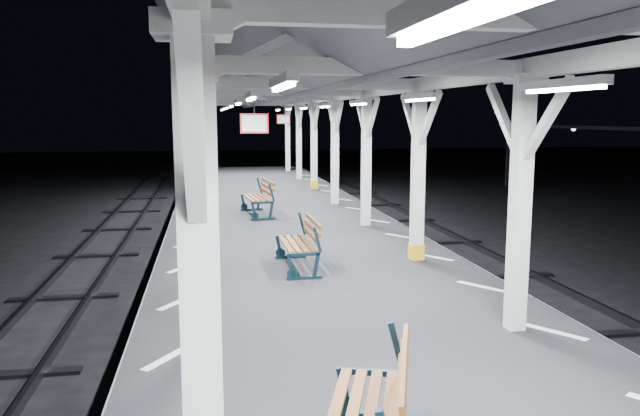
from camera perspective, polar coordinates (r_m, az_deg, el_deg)
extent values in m
plane|color=black|center=(10.30, 1.48, -13.23)|extent=(120.00, 120.00, 0.00)
cube|color=black|center=(10.12, 1.49, -10.60)|extent=(6.00, 50.00, 1.00)
cube|color=silver|center=(9.79, -12.84, -8.38)|extent=(1.00, 48.00, 0.01)
cube|color=silver|center=(10.72, 14.54, -6.97)|extent=(1.00, 48.00, 0.01)
cube|color=#2D2D33|center=(10.39, -24.05, -13.31)|extent=(0.08, 60.00, 0.16)
cube|color=black|center=(10.56, -27.01, -13.46)|extent=(2.20, 0.22, 0.06)
cube|color=#2D2D33|center=(11.93, 23.29, -10.44)|extent=(0.08, 60.00, 0.16)
cube|color=black|center=(12.25, 25.46, -10.33)|extent=(2.20, 0.22, 0.06)
cube|color=silver|center=(3.58, -10.79, -11.38)|extent=(0.22, 0.22, 3.20)
cube|color=silver|center=(3.40, -11.59, 15.97)|extent=(0.40, 0.40, 0.12)
cube|color=silver|center=(3.92, -11.17, 7.49)|extent=(0.10, 0.99, 0.99)
cube|color=silver|center=(2.82, -11.54, 7.16)|extent=(0.10, 0.99, 0.99)
cube|color=silver|center=(7.47, -10.49, -0.97)|extent=(0.22, 0.22, 3.20)
cube|color=silver|center=(7.38, -10.84, 11.84)|extent=(0.40, 0.40, 0.12)
cube|color=silver|center=(7.92, -10.69, 7.91)|extent=(0.10, 0.99, 0.99)
cube|color=silver|center=(6.82, -10.77, 7.85)|extent=(0.10, 0.99, 0.99)
cube|color=silver|center=(11.43, -10.39, 2.27)|extent=(0.22, 0.22, 3.20)
cube|color=silver|center=(11.38, -10.62, 10.61)|extent=(0.40, 0.40, 0.12)
cube|color=gold|center=(11.67, -10.21, -4.68)|extent=(0.26, 0.26, 0.30)
cube|color=silver|center=(11.92, -10.53, 8.05)|extent=(0.10, 0.99, 0.99)
cube|color=silver|center=(10.82, -10.57, 8.03)|extent=(0.10, 0.99, 0.99)
cube|color=silver|center=(15.42, -10.35, 3.84)|extent=(0.22, 0.22, 3.20)
cube|color=silver|center=(15.38, -10.52, 10.02)|extent=(0.40, 0.40, 0.12)
cube|color=silver|center=(15.92, -10.46, 8.12)|extent=(0.10, 0.99, 0.99)
cube|color=silver|center=(14.82, -10.47, 8.11)|extent=(0.10, 0.99, 0.99)
cube|color=silver|center=(19.41, -10.32, 4.77)|extent=(0.22, 0.22, 3.20)
cube|color=silver|center=(19.37, -10.45, 9.67)|extent=(0.40, 0.40, 0.12)
cube|color=silver|center=(19.92, -10.41, 8.17)|extent=(0.10, 0.99, 0.99)
cube|color=silver|center=(18.82, -10.42, 8.16)|extent=(0.10, 0.99, 0.99)
cube|color=silver|center=(23.40, -10.31, 5.37)|extent=(0.22, 0.22, 3.20)
cube|color=silver|center=(23.37, -10.41, 9.44)|extent=(0.40, 0.40, 0.12)
cube|color=gold|center=(23.52, -10.21, 1.92)|extent=(0.26, 0.26, 0.30)
cube|color=silver|center=(23.92, -10.38, 8.19)|extent=(0.10, 0.99, 0.99)
cube|color=silver|center=(22.82, -10.38, 8.19)|extent=(0.10, 0.99, 0.99)
cube|color=silver|center=(27.40, -10.29, 5.81)|extent=(0.22, 0.22, 3.20)
cube|color=silver|center=(27.37, -10.39, 9.28)|extent=(0.40, 0.40, 0.12)
cube|color=silver|center=(27.92, -10.35, 8.21)|extent=(0.10, 0.99, 0.99)
cube|color=silver|center=(26.82, -10.36, 8.21)|extent=(0.10, 0.99, 0.99)
cube|color=silver|center=(31.39, -10.28, 6.13)|extent=(0.22, 0.22, 3.20)
cube|color=silver|center=(31.37, -10.36, 9.16)|extent=(0.40, 0.40, 0.12)
cube|color=silver|center=(31.92, -10.34, 8.23)|extent=(0.10, 0.99, 0.99)
cube|color=silver|center=(30.82, -10.34, 8.22)|extent=(0.10, 0.99, 0.99)
cube|color=silver|center=(8.44, 17.79, -0.16)|extent=(0.22, 0.22, 3.20)
cube|color=silver|center=(8.37, 18.31, 11.16)|extent=(0.40, 0.40, 0.12)
cube|color=silver|center=(8.84, 16.46, 7.76)|extent=(0.10, 0.99, 0.99)
cube|color=silver|center=(7.87, 20.05, 7.55)|extent=(0.10, 0.99, 0.99)
cube|color=silver|center=(12.09, 8.94, 2.64)|extent=(0.22, 0.22, 3.20)
cube|color=silver|center=(12.04, 9.12, 10.52)|extent=(0.40, 0.40, 0.12)
cube|color=gold|center=(12.31, 8.79, -3.95)|extent=(0.26, 0.26, 0.30)
cube|color=silver|center=(12.55, 8.24, 8.12)|extent=(0.10, 0.99, 0.99)
cube|color=silver|center=(11.51, 9.97, 8.06)|extent=(0.10, 0.99, 0.99)
cube|color=silver|center=(15.91, 4.24, 4.09)|extent=(0.22, 0.22, 3.20)
cube|color=silver|center=(15.87, 4.31, 10.08)|extent=(0.40, 0.40, 0.12)
cube|color=silver|center=(16.40, 3.81, 8.25)|extent=(0.10, 0.99, 0.99)
cube|color=silver|center=(15.33, 4.81, 8.23)|extent=(0.10, 0.99, 0.99)
cube|color=silver|center=(19.80, 1.37, 4.97)|extent=(0.22, 0.22, 3.20)
cube|color=silver|center=(19.77, 1.39, 9.78)|extent=(0.40, 0.40, 0.12)
cube|color=silver|center=(20.30, 1.07, 8.30)|extent=(0.10, 0.99, 0.99)
cube|color=silver|center=(19.23, 1.71, 8.29)|extent=(0.10, 0.99, 0.99)
cube|color=silver|center=(23.73, -0.56, 5.55)|extent=(0.22, 0.22, 3.20)
cube|color=silver|center=(23.70, -0.56, 9.56)|extent=(0.40, 0.40, 0.12)
cube|color=gold|center=(23.84, -0.55, 2.14)|extent=(0.26, 0.26, 0.30)
cube|color=silver|center=(24.24, -0.78, 8.33)|extent=(0.10, 0.99, 0.99)
cube|color=silver|center=(23.16, -0.33, 8.33)|extent=(0.10, 0.99, 0.99)
cube|color=silver|center=(27.68, -1.94, 5.96)|extent=(0.22, 0.22, 3.20)
cube|color=silver|center=(27.65, -1.96, 9.40)|extent=(0.40, 0.40, 0.12)
cube|color=silver|center=(28.19, -2.11, 8.34)|extent=(0.10, 0.99, 0.99)
cube|color=silver|center=(27.11, -1.79, 8.34)|extent=(0.10, 0.99, 0.99)
cube|color=silver|center=(31.64, -2.98, 6.27)|extent=(0.22, 0.22, 3.20)
cube|color=silver|center=(31.62, -3.00, 9.28)|extent=(0.40, 0.40, 0.12)
cube|color=silver|center=(32.16, -3.12, 8.35)|extent=(0.10, 0.99, 0.99)
cube|color=silver|center=(31.07, -2.87, 8.35)|extent=(0.10, 0.99, 0.99)
cube|color=silver|center=(9.39, -10.73, 11.83)|extent=(0.18, 48.00, 0.24)
cube|color=silver|center=(10.18, 12.91, 11.49)|extent=(0.18, 48.00, 0.24)
cube|color=silver|center=(3.93, 20.38, 16.36)|extent=(4.20, 0.14, 0.20)
cube|color=silver|center=(7.64, 4.70, 12.75)|extent=(4.20, 0.14, 0.20)
cube|color=silver|center=(11.55, -0.47, 11.31)|extent=(4.20, 0.14, 0.20)
cube|color=silver|center=(15.50, -2.99, 10.58)|extent=(4.20, 0.14, 0.20)
cube|color=silver|center=(19.47, -4.48, 10.13)|extent=(4.20, 0.14, 0.20)
cube|color=silver|center=(23.46, -5.46, 9.83)|extent=(4.20, 0.14, 0.20)
cube|color=silver|center=(27.44, -6.15, 9.61)|extent=(4.20, 0.14, 0.20)
cube|color=silver|center=(31.43, -6.67, 9.45)|extent=(4.20, 0.14, 0.20)
cube|color=silver|center=(9.68, 1.61, 17.34)|extent=(0.16, 48.00, 0.20)
cube|color=#4A4C52|center=(9.46, -6.42, 15.18)|extent=(2.80, 49.00, 1.45)
cube|color=#4A4C52|center=(9.97, 9.18, 14.77)|extent=(2.80, 49.00, 1.45)
cube|color=white|center=(1.53, 15.25, 17.37)|extent=(0.05, 1.25, 0.05)
cube|color=silver|center=(5.41, -3.44, 11.56)|extent=(0.10, 1.35, 0.08)
cube|color=white|center=(5.41, -3.44, 11.03)|extent=(0.05, 1.25, 0.05)
cube|color=silver|center=(9.40, -6.34, 10.21)|extent=(0.10, 1.35, 0.08)
cube|color=white|center=(9.39, -6.33, 9.90)|extent=(0.05, 1.25, 0.05)
cube|color=silver|center=(13.39, -7.50, 9.65)|extent=(0.10, 1.35, 0.08)
cube|color=white|center=(13.39, -7.50, 9.44)|extent=(0.05, 1.25, 0.05)
cube|color=silver|center=(17.38, -8.13, 9.35)|extent=(0.10, 1.35, 0.08)
cube|color=white|center=(17.38, -8.13, 9.19)|extent=(0.05, 1.25, 0.05)
cube|color=silver|center=(21.38, -8.52, 9.16)|extent=(0.10, 1.35, 0.08)
cube|color=white|center=(21.38, -8.52, 9.03)|extent=(0.05, 1.25, 0.05)
cube|color=silver|center=(25.38, -8.79, 9.03)|extent=(0.10, 1.35, 0.08)
cube|color=white|center=(25.38, -8.79, 8.92)|extent=(0.05, 1.25, 0.05)
cube|color=silver|center=(29.38, -8.98, 8.94)|extent=(0.10, 1.35, 0.08)
cube|color=white|center=(29.38, -8.98, 8.84)|extent=(0.05, 1.25, 0.05)
cube|color=silver|center=(6.27, 21.31, 10.58)|extent=(0.10, 1.35, 0.08)
cube|color=white|center=(6.27, 21.28, 10.13)|extent=(0.05, 1.25, 0.05)
cube|color=silver|center=(9.92, 9.07, 10.06)|extent=(0.10, 1.35, 0.08)
cube|color=white|center=(9.91, 9.06, 9.77)|extent=(0.05, 1.25, 0.05)
cube|color=silver|center=(13.76, 3.54, 9.67)|extent=(0.10, 1.35, 0.08)
cube|color=white|center=(13.76, 3.53, 9.46)|extent=(0.05, 1.25, 0.05)
cube|color=silver|center=(17.67, 0.44, 9.42)|extent=(0.10, 1.35, 0.08)
cube|color=white|center=(17.67, 0.44, 9.26)|extent=(0.05, 1.25, 0.05)
cube|color=silver|center=(21.61, -1.53, 9.24)|extent=(0.10, 1.35, 0.08)
cube|color=white|center=(21.61, -1.52, 9.11)|extent=(0.05, 1.25, 0.05)
cube|color=silver|center=(25.58, -2.88, 9.11)|extent=(0.10, 1.35, 0.08)
cube|color=white|center=(25.58, -2.88, 9.00)|extent=(0.05, 1.25, 0.05)
cube|color=silver|center=(29.55, -3.88, 9.02)|extent=(0.10, 1.35, 0.08)
cube|color=white|center=(29.55, -3.87, 8.92)|extent=(0.05, 1.25, 0.05)
cylinder|color=black|center=(11.18, -6.05, 9.51)|extent=(0.02, 0.02, 0.36)
cube|color=red|center=(11.18, -6.02, 7.70)|extent=(0.50, 0.03, 0.35)
cube|color=white|center=(11.18, -6.02, 7.70)|extent=(0.44, 0.04, 0.29)
cylinder|color=black|center=(23.74, -3.37, 8.97)|extent=(0.02, 0.02, 0.36)
cube|color=red|center=(23.74, -3.36, 8.11)|extent=(0.50, 0.03, 0.35)
cube|color=white|center=(23.74, -3.36, 8.11)|extent=(0.44, 0.05, 0.29)
cube|color=black|center=(35.25, 16.84, 4.60)|extent=(0.20, 0.20, 3.30)
sphere|color=silver|center=(29.96, 22.18, 6.72)|extent=(0.20, 0.20, 0.20)
sphere|color=silver|center=(35.19, 16.95, 7.15)|extent=(0.20, 0.20, 0.20)
cube|color=black|center=(6.14, 4.59, -18.42)|extent=(0.63, 0.27, 0.06)
cube|color=black|center=(6.06, 2.29, -16.49)|extent=(0.17, 0.10, 0.50)
cube|color=black|center=(6.04, 6.75, -16.68)|extent=(0.16, 0.10, 0.50)
cube|color=black|center=(5.85, 7.04, -12.48)|extent=(0.18, 0.11, 0.47)
cube|color=brown|center=(5.19, 1.41, -18.11)|extent=(0.62, 1.58, 0.04)
cube|color=brown|center=(5.18, 3.02, -18.20)|extent=(0.62, 1.58, 0.04)
cube|color=brown|center=(5.17, 4.65, -18.28)|extent=(0.62, 1.58, 0.04)
cube|color=brown|center=(5.16, 6.28, -18.34)|extent=(0.62, 1.58, 0.04)
cube|color=brown|center=(5.09, 7.19, -16.85)|extent=(0.58, 1.56, 0.10)
cube|color=brown|center=(5.03, 7.48, -15.42)|extent=(0.58, 1.56, 0.10)
cube|color=brown|center=(4.98, 7.76, -13.95)|extent=(0.58, 1.56, 0.10)
cube|color=black|center=(10.81, -1.44, -6.41)|extent=(0.62, 0.07, 0.06)
cube|color=black|center=(10.72, -2.65, -5.40)|extent=(0.16, 0.05, 0.48)
cube|color=black|center=(10.79, -0.36, -5.30)|extent=(0.14, 0.05, 0.48)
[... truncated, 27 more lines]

